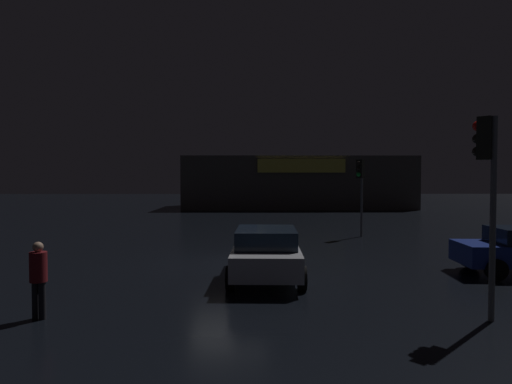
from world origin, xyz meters
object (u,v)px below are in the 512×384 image
object	(u,v)px
car_near	(266,252)
traffic_signal_cross_left	(360,178)
traffic_signal_opposite	(487,168)
pedestrian	(38,274)
store_building	(296,182)

from	to	relation	value
car_near	traffic_signal_cross_left	bearing A→B (deg)	60.68
traffic_signal_opposite	traffic_signal_cross_left	distance (m)	12.26
traffic_signal_cross_left	pedestrian	xyz separation A→B (m)	(-9.56, -12.11, -1.93)
store_building	pedestrian	bearing A→B (deg)	-104.77
car_near	pedestrian	xyz separation A→B (m)	(-4.74, -3.53, 0.16)
pedestrian	car_near	bearing A→B (deg)	36.65
store_building	pedestrian	size ratio (longest dim) A/B	13.13
traffic_signal_opposite	pedestrian	world-z (taller)	traffic_signal_opposite
traffic_signal_opposite	car_near	distance (m)	6.10
traffic_signal_opposite	pedestrian	bearing A→B (deg)	179.13
store_building	car_near	bearing A→B (deg)	-97.60
store_building	car_near	xyz separation A→B (m)	(-3.91, -29.29, -1.61)
store_building	traffic_signal_cross_left	size ratio (longest dim) A/B	5.57
store_building	traffic_signal_cross_left	world-z (taller)	store_building
store_building	traffic_signal_cross_left	xyz separation A→B (m)	(0.91, -20.71, 0.48)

